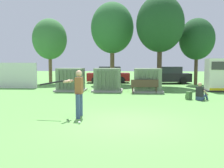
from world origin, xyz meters
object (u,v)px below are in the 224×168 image
(sports_ball, at_px, (79,123))
(parked_car_left_of_center, at_px, (168,76))
(backpack, at_px, (189,96))
(parked_car_leftmost, at_px, (109,75))
(transformer_west, at_px, (71,80))
(transformer_mid_west, at_px, (108,80))
(generator_enclosure, at_px, (217,75))
(batter, at_px, (78,91))
(seated_spectator, at_px, (201,93))
(park_bench, at_px, (144,85))
(transformer_mid_east, at_px, (147,80))

(sports_ball, distance_m, parked_car_left_of_center, 17.14)
(backpack, xyz_separation_m, parked_car_leftmost, (-5.34, 10.78, 0.54))
(transformer_west, height_order, transformer_mid_west, same)
(transformer_mid_west, relative_size, parked_car_left_of_center, 0.49)
(generator_enclosure, distance_m, backpack, 5.07)
(transformer_mid_west, height_order, parked_car_leftmost, same)
(generator_enclosure, xyz_separation_m, sports_ball, (-7.77, -9.73, -1.09))
(transformer_mid_west, bearing_deg, batter, -92.56)
(sports_ball, distance_m, parked_car_leftmost, 16.47)
(backpack, bearing_deg, seated_spectator, -14.25)
(park_bench, height_order, sports_ball, park_bench)
(park_bench, relative_size, parked_car_leftmost, 0.42)
(transformer_mid_west, xyz_separation_m, batter, (-0.37, -8.21, 0.19))
(backpack, bearing_deg, transformer_west, 154.38)
(transformer_west, relative_size, sports_ball, 23.33)
(sports_ball, distance_m, backpack, 7.49)
(park_bench, bearing_deg, transformer_mid_west, 157.54)
(backpack, bearing_deg, transformer_mid_west, 143.54)
(transformer_mid_east, distance_m, parked_car_left_of_center, 7.67)
(transformer_mid_west, xyz_separation_m, sports_ball, (-0.10, -9.20, -0.74))
(transformer_west, height_order, sports_ball, transformer_west)
(transformer_west, bearing_deg, park_bench, -11.69)
(transformer_west, height_order, transformer_mid_east, same)
(parked_car_left_of_center, bearing_deg, transformer_west, -138.58)
(sports_ball, xyz_separation_m, parked_car_leftmost, (-0.45, 16.45, 0.71))
(generator_enclosure, bearing_deg, seated_spectator, -118.45)
(transformer_west, xyz_separation_m, parked_car_leftmost, (2.08, 7.22, -0.04))
(transformer_west, height_order, park_bench, transformer_west)
(transformer_mid_west, bearing_deg, backpack, -36.46)
(transformer_west, bearing_deg, transformer_mid_west, -0.56)
(transformer_mid_west, distance_m, sports_ball, 9.23)
(generator_enclosure, xyz_separation_m, backpack, (-2.88, -4.06, -0.92))
(batter, height_order, seated_spectator, batter)
(seated_spectator, bearing_deg, transformer_mid_west, 145.58)
(transformer_mid_east, height_order, backpack, transformer_mid_east)
(batter, relative_size, backpack, 3.95)
(batter, bearing_deg, seated_spectator, 38.22)
(transformer_mid_east, xyz_separation_m, parked_car_left_of_center, (2.55, 7.24, -0.04))
(transformer_west, distance_m, transformer_mid_east, 5.41)
(transformer_mid_west, bearing_deg, sports_ball, -90.65)
(transformer_west, bearing_deg, parked_car_left_of_center, 41.42)
(parked_car_leftmost, bearing_deg, park_bench, -69.62)
(backpack, relative_size, parked_car_left_of_center, 0.10)
(parked_car_left_of_center, bearing_deg, batter, -110.42)
(transformer_west, distance_m, transformer_mid_west, 2.64)
(transformer_mid_west, bearing_deg, transformer_west, 179.44)
(park_bench, xyz_separation_m, seated_spectator, (2.86, -2.64, -0.16))
(sports_ball, bearing_deg, transformer_west, 105.36)
(batter, bearing_deg, generator_enclosure, 47.42)
(generator_enclosure, distance_m, park_bench, 5.41)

